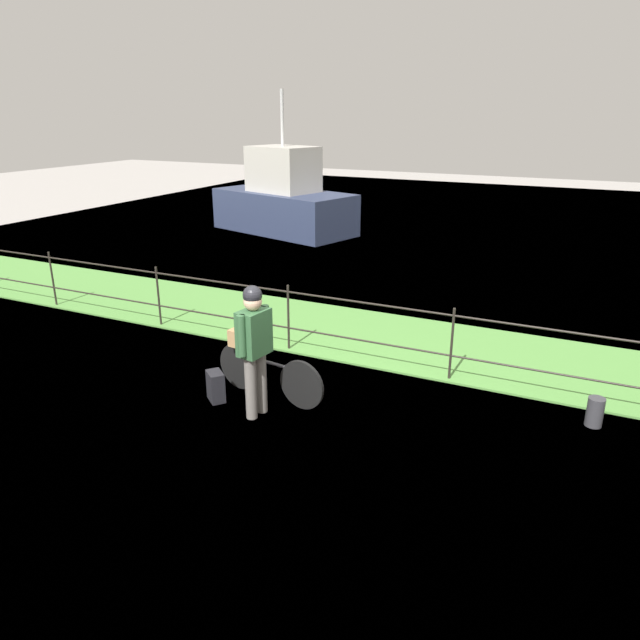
{
  "coord_description": "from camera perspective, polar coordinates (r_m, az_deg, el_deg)",
  "views": [
    {
      "loc": [
        2.92,
        -5.54,
        3.62
      ],
      "look_at": [
        -0.36,
        1.31,
        0.9
      ],
      "focal_mm": 33.17,
      "sensor_mm": 36.0,
      "label": 1
    }
  ],
  "objects": [
    {
      "name": "bicycle_main",
      "position": [
        7.81,
        -5.02,
        -5.15
      ],
      "size": [
        1.68,
        0.3,
        0.65
      ],
      "color": "black",
      "rests_on": "ground"
    },
    {
      "name": "terrier_dog",
      "position": [
        7.8,
        -7.2,
        -0.43
      ],
      "size": [
        0.32,
        0.18,
        0.18
      ],
      "color": "tan",
      "rests_on": "wooden_crate"
    },
    {
      "name": "moored_boat_near",
      "position": [
        18.58,
        -3.51,
        11.37
      ],
      "size": [
        4.84,
        3.18,
        4.17
      ],
      "color": "#2D3856",
      "rests_on": "ground"
    },
    {
      "name": "wooden_crate",
      "position": [
        7.88,
        -7.28,
        -1.71
      ],
      "size": [
        0.39,
        0.34,
        0.23
      ],
      "primitive_type": "cube",
      "rotation": [
        0.0,
        0.0,
        -0.14
      ],
      "color": "#A87F51",
      "rests_on": "bicycle_main"
    },
    {
      "name": "ground_plane",
      "position": [
        7.23,
        -1.91,
        -10.33
      ],
      "size": [
        60.0,
        60.0,
        0.0
      ],
      "primitive_type": "plane",
      "color": "#9E9993"
    },
    {
      "name": "cyclist_person",
      "position": [
        7.14,
        -6.36,
        -1.93
      ],
      "size": [
        0.31,
        0.54,
        1.68
      ],
      "color": "slate",
      "rests_on": "ground"
    },
    {
      "name": "backpack_on_paving",
      "position": [
        7.89,
        -10.03,
        -6.31
      ],
      "size": [
        0.33,
        0.32,
        0.4
      ],
      "primitive_type": "cube",
      "rotation": [
        0.0,
        0.0,
        5.6
      ],
      "color": "black",
      "rests_on": "ground"
    },
    {
      "name": "mooring_bollard",
      "position": [
        7.91,
        25.0,
        -8.04
      ],
      "size": [
        0.2,
        0.2,
        0.37
      ],
      "primitive_type": "cylinder",
      "color": "#38383D",
      "rests_on": "ground"
    },
    {
      "name": "harbor_water",
      "position": [
        17.29,
        15.44,
        6.9
      ],
      "size": [
        30.0,
        30.0,
        0.0
      ],
      "primitive_type": "plane",
      "color": "slate",
      "rests_on": "ground"
    },
    {
      "name": "grass_strip",
      "position": [
        9.88,
        6.62,
        -1.84
      ],
      "size": [
        27.0,
        2.4,
        0.03
      ],
      "primitive_type": "cube",
      "color": "#569342",
      "rests_on": "ground"
    },
    {
      "name": "iron_fence",
      "position": [
        8.7,
        4.39,
        -0.45
      ],
      "size": [
        18.04,
        0.04,
        1.07
      ],
      "color": "#28231E",
      "rests_on": "ground"
    }
  ]
}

